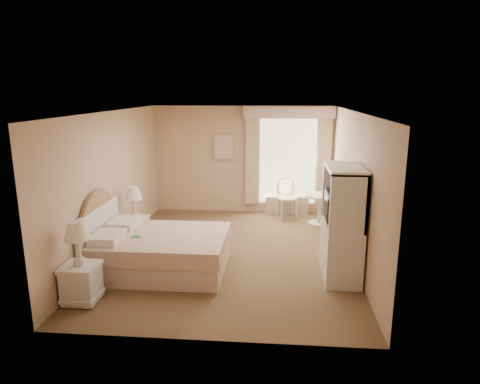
# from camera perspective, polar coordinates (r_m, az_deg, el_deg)

# --- Properties ---
(room) EXTENTS (4.21, 5.51, 2.51)m
(room) POSITION_cam_1_polar(r_m,az_deg,el_deg) (7.37, -1.30, 0.90)
(room) COLOR brown
(room) RESTS_ON ground
(window) EXTENTS (2.05, 0.22, 2.51)m
(window) POSITION_cam_1_polar(r_m,az_deg,el_deg) (9.93, 6.41, 4.61)
(window) COLOR white
(window) RESTS_ON room
(framed_art) EXTENTS (0.52, 0.04, 0.62)m
(framed_art) POSITION_cam_1_polar(r_m,az_deg,el_deg) (10.03, -2.21, 5.98)
(framed_art) COLOR tan
(framed_art) RESTS_ON room
(bed) EXTENTS (2.09, 1.59, 1.41)m
(bed) POSITION_cam_1_polar(r_m,az_deg,el_deg) (7.09, -11.13, -7.58)
(bed) COLOR tan
(bed) RESTS_ON room
(nightstand_near) EXTENTS (0.47, 0.47, 1.14)m
(nightstand_near) POSITION_cam_1_polar(r_m,az_deg,el_deg) (6.29, -20.50, -10.08)
(nightstand_near) COLOR white
(nightstand_near) RESTS_ON room
(nightstand_far) EXTENTS (0.46, 0.46, 1.10)m
(nightstand_far) POSITION_cam_1_polar(r_m,az_deg,el_deg) (8.28, -13.84, -4.06)
(nightstand_far) COLOR white
(nightstand_far) RESTS_ON room
(round_table) EXTENTS (0.62, 0.62, 0.66)m
(round_table) POSITION_cam_1_polar(r_m,az_deg,el_deg) (9.42, 10.54, -1.62)
(round_table) COLOR silver
(round_table) RESTS_ON room
(cafe_chair) EXTENTS (0.55, 0.55, 0.93)m
(cafe_chair) POSITION_cam_1_polar(r_m,az_deg,el_deg) (9.78, 6.23, -0.32)
(cafe_chair) COLOR silver
(cafe_chair) RESTS_ON room
(armoire) EXTENTS (0.53, 1.05, 1.75)m
(armoire) POSITION_cam_1_polar(r_m,az_deg,el_deg) (6.77, 13.46, -5.23)
(armoire) COLOR white
(armoire) RESTS_ON room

